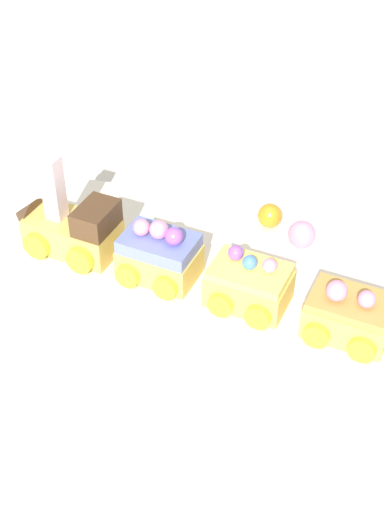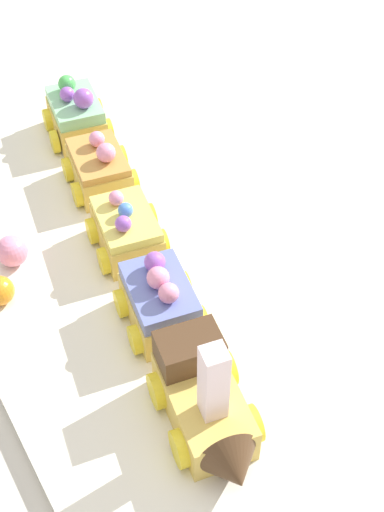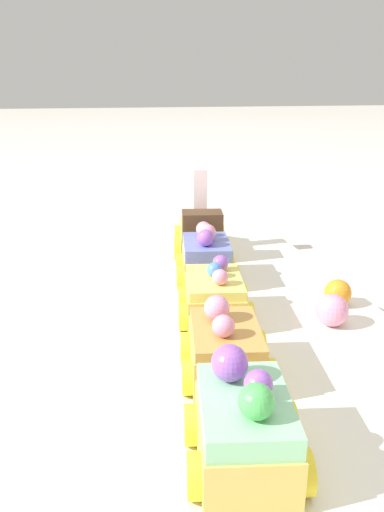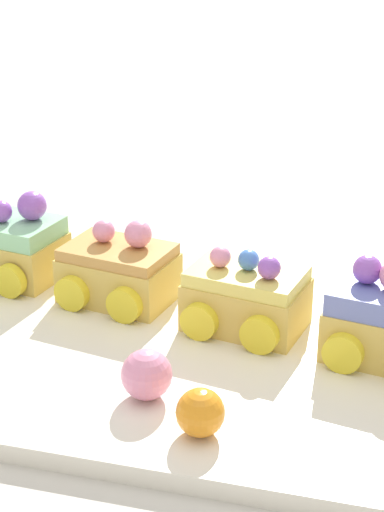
{
  "view_description": "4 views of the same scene",
  "coord_description": "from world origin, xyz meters",
  "px_view_note": "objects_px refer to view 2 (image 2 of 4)",
  "views": [
    {
      "loc": [
        -0.1,
        0.51,
        0.49
      ],
      "look_at": [
        0.04,
        -0.0,
        0.06
      ],
      "focal_mm": 50.0,
      "sensor_mm": 36.0,
      "label": 1
    },
    {
      "loc": [
        0.42,
        -0.19,
        0.5
      ],
      "look_at": [
        0.03,
        0.04,
        0.03
      ],
      "focal_mm": 50.0,
      "sensor_mm": 36.0,
      "label": 2
    },
    {
      "loc": [
        -0.43,
        0.12,
        0.22
      ],
      "look_at": [
        0.03,
        0.01,
        0.06
      ],
      "focal_mm": 35.0,
      "sensor_mm": 36.0,
      "label": 3
    },
    {
      "loc": [
        0.08,
        -0.51,
        0.28
      ],
      "look_at": [
        -0.05,
        -0.04,
        0.08
      ],
      "focal_mm": 60.0,
      "sensor_mm": 36.0,
      "label": 4
    }
  ],
  "objects_px": {
    "cake_car_caramel": "(100,169)",
    "cake_car_mint": "(77,116)",
    "gumball_pink": "(12,251)",
    "cake_car_lemon": "(127,231)",
    "cake_train_locomotive": "(208,407)",
    "cake_car_blueberry": "(160,302)"
  },
  "relations": [
    {
      "from": "cake_car_caramel",
      "to": "cake_car_mint",
      "type": "height_order",
      "value": "cake_car_mint"
    },
    {
      "from": "gumball_pink",
      "to": "cake_car_caramel",
      "type": "bearing_deg",
      "value": 116.33
    },
    {
      "from": "cake_car_lemon",
      "to": "cake_train_locomotive",
      "type": "bearing_deg",
      "value": 0.04
    },
    {
      "from": "cake_car_blueberry",
      "to": "gumball_pink",
      "type": "height_order",
      "value": "cake_car_blueberry"
    },
    {
      "from": "cake_train_locomotive",
      "to": "cake_car_blueberry",
      "type": "bearing_deg",
      "value": 179.95
    },
    {
      "from": "cake_car_caramel",
      "to": "cake_car_blueberry",
      "type": "bearing_deg",
      "value": -0.07
    },
    {
      "from": "cake_car_mint",
      "to": "gumball_pink",
      "type": "distance_m",
      "value": 0.2
    },
    {
      "from": "cake_car_blueberry",
      "to": "cake_car_lemon",
      "type": "bearing_deg",
      "value": -179.86
    },
    {
      "from": "cake_car_caramel",
      "to": "gumball_pink",
      "type": "bearing_deg",
      "value": -53.41
    },
    {
      "from": "cake_train_locomotive",
      "to": "gumball_pink",
      "type": "distance_m",
      "value": 0.25
    },
    {
      "from": "cake_car_blueberry",
      "to": "cake_car_mint",
      "type": "bearing_deg",
      "value": 179.99
    },
    {
      "from": "cake_car_blueberry",
      "to": "cake_car_caramel",
      "type": "relative_size",
      "value": 1.0
    },
    {
      "from": "cake_train_locomotive",
      "to": "cake_car_mint",
      "type": "xyz_separation_m",
      "value": [
        -0.39,
        0.07,
        -0.0
      ]
    },
    {
      "from": "cake_train_locomotive",
      "to": "cake_car_lemon",
      "type": "bearing_deg",
      "value": -179.96
    },
    {
      "from": "cake_train_locomotive",
      "to": "cake_car_caramel",
      "type": "xyz_separation_m",
      "value": [
        -0.3,
        0.05,
        -0.01
      ]
    },
    {
      "from": "cake_train_locomotive",
      "to": "cake_car_mint",
      "type": "distance_m",
      "value": 0.4
    },
    {
      "from": "gumball_pink",
      "to": "cake_car_blueberry",
      "type": "bearing_deg",
      "value": 32.49
    },
    {
      "from": "cake_car_blueberry",
      "to": "cake_car_mint",
      "type": "distance_m",
      "value": 0.29
    },
    {
      "from": "cake_car_lemon",
      "to": "cake_car_caramel",
      "type": "height_order",
      "value": "cake_car_caramel"
    },
    {
      "from": "cake_car_blueberry",
      "to": "cake_car_lemon",
      "type": "xyz_separation_m",
      "value": [
        -0.09,
        0.02,
        -0.0
      ]
    },
    {
      "from": "cake_car_mint",
      "to": "cake_car_caramel",
      "type": "bearing_deg",
      "value": 0.12
    },
    {
      "from": "cake_car_lemon",
      "to": "gumball_pink",
      "type": "bearing_deg",
      "value": -100.07
    }
  ]
}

